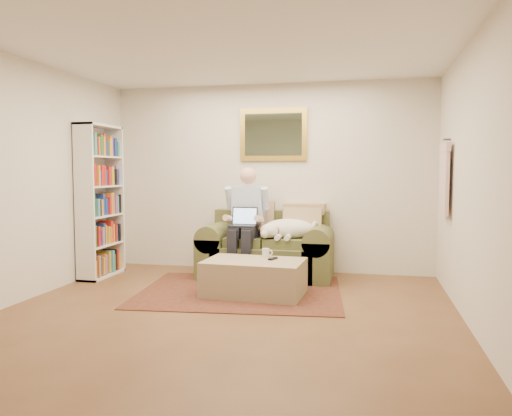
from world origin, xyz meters
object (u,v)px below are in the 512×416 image
(sleeping_dog, at_px, (289,229))
(bookshelf, at_px, (100,201))
(seated_man, at_px, (245,223))
(laptop, at_px, (244,221))
(sofa, at_px, (267,255))
(ottoman, at_px, (254,278))
(coffee_mug, at_px, (266,253))

(sleeping_dog, distance_m, bookshelf, 2.52)
(seated_man, height_order, sleeping_dog, seated_man)
(laptop, bearing_deg, sofa, 41.02)
(bookshelf, bearing_deg, seated_man, 8.20)
(seated_man, distance_m, laptop, 0.08)
(sofa, relative_size, sleeping_dog, 2.43)
(ottoman, distance_m, bookshelf, 2.42)
(ottoman, bearing_deg, seated_man, 110.46)
(laptop, distance_m, sleeping_dog, 0.59)
(seated_man, height_order, ottoman, seated_man)
(coffee_mug, distance_m, bookshelf, 2.39)
(ottoman, xyz_separation_m, coffee_mug, (0.08, 0.24, 0.25))
(coffee_mug, bearing_deg, laptop, 126.60)
(sofa, bearing_deg, ottoman, -86.80)
(laptop, height_order, coffee_mug, laptop)
(sleeping_dog, height_order, bookshelf, bookshelf)
(sofa, height_order, laptop, laptop)
(ottoman, relative_size, coffee_mug, 10.96)
(seated_man, relative_size, sleeping_dog, 2.04)
(laptop, relative_size, coffee_mug, 3.33)
(bookshelf, bearing_deg, laptop, 6.23)
(sofa, height_order, ottoman, sofa)
(laptop, distance_m, coffee_mug, 0.74)
(coffee_mug, xyz_separation_m, bookshelf, (-2.30, 0.33, 0.55))
(seated_man, height_order, coffee_mug, seated_man)
(coffee_mug, relative_size, bookshelf, 0.05)
(seated_man, xyz_separation_m, laptop, (-0.00, -0.07, 0.04))
(coffee_mug, bearing_deg, seated_man, 123.45)
(coffee_mug, bearing_deg, bookshelf, 171.89)
(ottoman, bearing_deg, sofa, 93.20)
(sofa, distance_m, laptop, 0.57)
(seated_man, bearing_deg, coffee_mug, -56.55)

